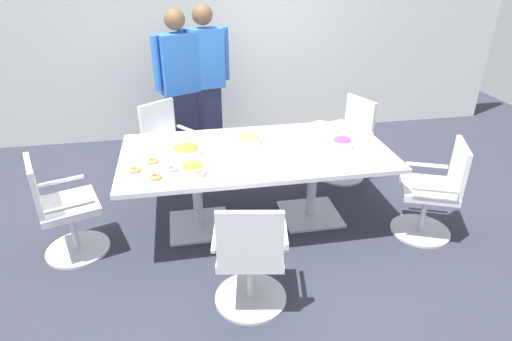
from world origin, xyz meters
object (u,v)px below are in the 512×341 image
office_chair_1 (434,195)px  office_chair_3 (169,149)px  office_chair_2 (347,143)px  conference_table (256,163)px  snack_bowl_pretzels (186,150)px  plate_stack (322,127)px  person_standing_0 (180,85)px  snack_bowl_cookies (248,139)px  napkin_pile (297,150)px  office_chair_0 (250,260)px  snack_bowl_chips_yellow (193,168)px  person_standing_1 (206,80)px  snack_bowl_candy_mix (342,142)px  donut_platter (153,170)px  office_chair_4 (63,213)px

office_chair_1 → office_chair_3: size_ratio=1.00×
office_chair_2 → office_chair_3: size_ratio=1.00×
conference_table → snack_bowl_pretzels: 0.64m
plate_stack → person_standing_0: bearing=139.6°
snack_bowl_pretzels → plate_stack: size_ratio=1.14×
snack_bowl_cookies → napkin_pile: snack_bowl_cookies is taller
office_chair_0 → napkin_pile: office_chair_0 is taller
snack_bowl_chips_yellow → napkin_pile: snack_bowl_chips_yellow is taller
office_chair_1 → snack_bowl_cookies: 1.75m
person_standing_1 → snack_bowl_pretzels: 1.70m
snack_bowl_cookies → snack_bowl_pretzels: snack_bowl_cookies is taller
office_chair_0 → person_standing_0: (-0.38, 2.68, 0.54)m
plate_stack → conference_table: bearing=-151.3°
snack_bowl_candy_mix → snack_bowl_chips_yellow: (-1.36, -0.30, 0.01)m
snack_bowl_candy_mix → napkin_pile: bearing=-171.1°
office_chair_3 → donut_platter: bearing=48.5°
office_chair_1 → snack_bowl_candy_mix: office_chair_1 is taller
conference_table → person_standing_0: bearing=111.5°
snack_bowl_pretzels → napkin_pile: (0.97, -0.18, -0.00)m
conference_table → plate_stack: size_ratio=10.69×
conference_table → donut_platter: size_ratio=5.93×
office_chair_0 → napkin_pile: size_ratio=4.85×
snack_bowl_chips_yellow → napkin_pile: (0.93, 0.23, -0.02)m
office_chair_2 → person_standing_0: 2.07m
office_chair_4 → person_standing_0: 2.14m
person_standing_1 → napkin_pile: (0.66, -1.84, -0.18)m
donut_platter → snack_bowl_candy_mix: bearing=6.3°
person_standing_0 → plate_stack: size_ratio=8.04×
person_standing_0 → snack_bowl_candy_mix: (1.41, -1.65, -0.15)m
snack_bowl_pretzels → office_chair_4: bearing=-167.0°
snack_bowl_pretzels → snack_bowl_chips_yellow: (0.04, -0.41, 0.02)m
office_chair_3 → office_chair_1: bearing=110.8°
snack_bowl_candy_mix → snack_bowl_chips_yellow: bearing=-167.6°
office_chair_3 → napkin_pile: (1.15, -1.10, 0.38)m
person_standing_0 → napkin_pile: bearing=95.0°
office_chair_2 → office_chair_4: same height
office_chair_3 → snack_bowl_pretzels: (0.19, -0.93, 0.38)m
conference_table → donut_platter: (-0.90, -0.25, 0.14)m
conference_table → snack_bowl_candy_mix: bearing=-4.8°
person_standing_0 → person_standing_1: (0.32, 0.12, 0.02)m
office_chair_1 → snack_bowl_candy_mix: size_ratio=4.92×
snack_bowl_pretzels → person_standing_0: bearing=90.3°
snack_bowl_pretzels → plate_stack: bearing=15.0°
office_chair_0 → snack_bowl_pretzels: size_ratio=3.55×
conference_table → office_chair_1: bearing=-17.5°
snack_bowl_chips_yellow → plate_stack: size_ratio=0.85×
person_standing_1 → snack_bowl_cookies: bearing=88.1°
office_chair_0 → snack_bowl_chips_yellow: size_ratio=4.78×
office_chair_0 → snack_bowl_cookies: office_chair_0 is taller
donut_platter → office_chair_2: bearing=26.0°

